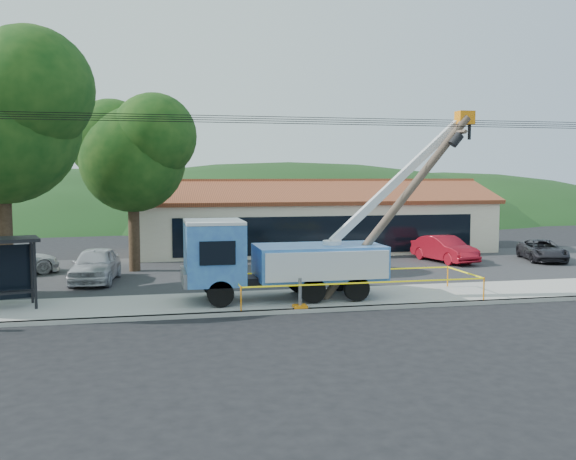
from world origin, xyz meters
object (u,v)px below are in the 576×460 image
(car_white, at_px, (6,277))
(car_dark, at_px, (542,262))
(car_silver, at_px, (96,284))
(leaning_pole, at_px, (404,197))
(car_red, at_px, (444,264))
(utility_truck, at_px, (279,257))

(car_white, height_order, car_dark, car_white)
(car_silver, distance_m, car_dark, 24.18)
(leaning_pole, distance_m, car_white, 19.55)
(car_silver, relative_size, car_red, 1.05)
(car_dark, bearing_deg, car_red, -170.80)
(leaning_pole, distance_m, car_red, 11.74)
(leaning_pole, height_order, car_silver, leaning_pole)
(car_silver, xyz_separation_m, car_red, (18.45, 2.85, 0.00))
(car_red, bearing_deg, car_silver, 176.78)
(car_red, height_order, car_dark, car_red)
(car_dark, bearing_deg, car_white, -165.48)
(car_white, bearing_deg, utility_truck, -147.86)
(leaning_pole, relative_size, car_white, 1.45)
(car_silver, bearing_deg, leaning_pole, -21.36)
(leaning_pole, xyz_separation_m, car_red, (6.19, 9.11, -4.06))
(car_silver, bearing_deg, car_red, 14.47)
(utility_truck, height_order, car_silver, utility_truck)
(car_dark, bearing_deg, utility_truck, -138.22)
(car_red, bearing_deg, leaning_pole, -136.23)
(utility_truck, distance_m, car_dark, 18.67)
(utility_truck, relative_size, car_dark, 2.75)
(leaning_pole, height_order, car_white, leaning_pole)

